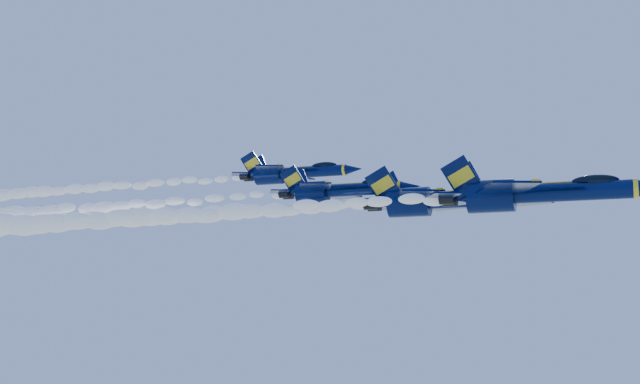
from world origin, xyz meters
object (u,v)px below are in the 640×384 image
(jet_second, at_px, (447,199))
(jet_fourth, at_px, (293,173))
(jet_lead, at_px, (535,193))
(jet_third, at_px, (340,190))

(jet_second, height_order, jet_fourth, jet_fourth)
(jet_lead, distance_m, jet_third, 22.96)
(jet_second, bearing_deg, jet_fourth, 148.82)
(jet_lead, bearing_deg, jet_third, 153.90)
(jet_second, distance_m, jet_third, 11.68)
(jet_lead, bearing_deg, jet_second, 136.56)
(jet_second, height_order, jet_third, jet_third)
(jet_lead, distance_m, jet_second, 12.46)
(jet_third, xyz_separation_m, jet_fourth, (-9.94, 11.46, 4.28))
(jet_second, bearing_deg, jet_lead, -43.44)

